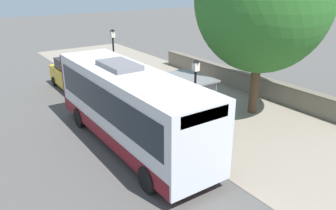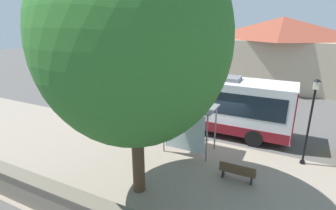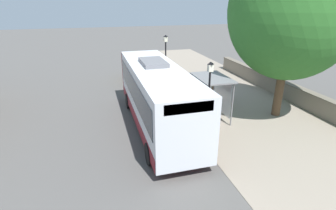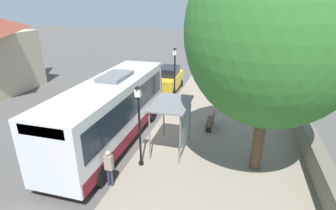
# 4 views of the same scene
# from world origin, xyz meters

# --- Properties ---
(ground_plane) EXTENTS (120.00, 120.00, 0.00)m
(ground_plane) POSITION_xyz_m (0.00, 0.00, 0.00)
(ground_plane) COLOR #514F4C
(ground_plane) RESTS_ON ground
(sidewalk_plaza) EXTENTS (9.00, 44.00, 0.02)m
(sidewalk_plaza) POSITION_xyz_m (-4.50, 0.00, 0.01)
(sidewalk_plaza) COLOR gray
(sidewalk_plaza) RESTS_ON ground
(stone_wall) EXTENTS (0.60, 20.00, 1.23)m
(stone_wall) POSITION_xyz_m (-8.55, 0.00, 0.62)
(stone_wall) COLOR slate
(stone_wall) RESTS_ON ground
(bus) EXTENTS (2.71, 10.20, 3.67)m
(bus) POSITION_xyz_m (1.66, 1.34, 1.90)
(bus) COLOR silver
(bus) RESTS_ON ground
(bus_shelter) EXTENTS (1.80, 2.71, 2.65)m
(bus_shelter) POSITION_xyz_m (-1.83, 1.30, 2.19)
(bus_shelter) COLOR slate
(bus_shelter) RESTS_ON ground
(pedestrian) EXTENTS (0.34, 0.23, 1.72)m
(pedestrian) POSITION_xyz_m (0.05, 4.86, 1.01)
(pedestrian) COLOR #2D3347
(pedestrian) RESTS_ON ground
(bench) EXTENTS (0.40, 1.60, 0.88)m
(bench) POSITION_xyz_m (-3.40, -1.71, 0.47)
(bench) COLOR brown
(bench) RESTS_ON ground
(street_lamp_near) EXTENTS (0.28, 0.28, 4.00)m
(street_lamp_near) POSITION_xyz_m (-0.66, 3.09, 2.38)
(street_lamp_near) COLOR black
(street_lamp_near) RESTS_ON ground
(street_lamp_far) EXTENTS (0.28, 0.28, 4.40)m
(street_lamp_far) POSITION_xyz_m (-0.43, -4.36, 2.61)
(street_lamp_far) COLOR black
(street_lamp_far) RESTS_ON ground
(shade_tree) EXTENTS (7.00, 7.00, 10.11)m
(shade_tree) POSITION_xyz_m (-5.92, 1.88, 6.25)
(shade_tree) COLOR brown
(shade_tree) RESTS_ON ground
(parked_car_behind_bus) EXTENTS (1.83, 4.34, 2.05)m
(parked_car_behind_bus) POSITION_xyz_m (1.06, -8.17, 0.99)
(parked_car_behind_bus) COLOR gold
(parked_car_behind_bus) RESTS_ON ground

